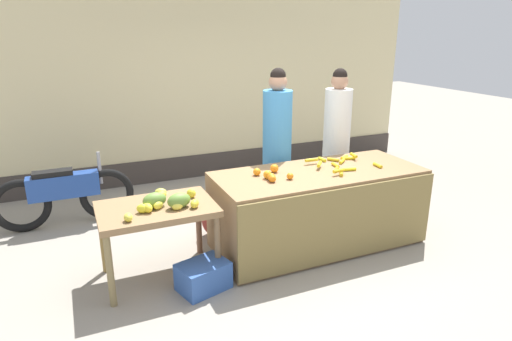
{
  "coord_description": "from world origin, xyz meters",
  "views": [
    {
      "loc": [
        -1.96,
        -3.8,
        2.29
      ],
      "look_at": [
        -0.23,
        0.15,
        0.89
      ],
      "focal_mm": 30.93,
      "sensor_mm": 36.0,
      "label": 1
    }
  ],
  "objects_px": {
    "vendor_woman_blue_shirt": "(277,148)",
    "parked_motorcycle": "(65,194)",
    "vendor_woman_white_shirt": "(336,140)",
    "produce_crate": "(203,276)",
    "produce_sack": "(217,217)"
  },
  "relations": [
    {
      "from": "vendor_woman_blue_shirt",
      "to": "parked_motorcycle",
      "type": "height_order",
      "value": "vendor_woman_blue_shirt"
    },
    {
      "from": "vendor_woman_blue_shirt",
      "to": "vendor_woman_white_shirt",
      "type": "xyz_separation_m",
      "value": [
        0.9,
        0.1,
        -0.02
      ]
    },
    {
      "from": "produce_crate",
      "to": "produce_sack",
      "type": "xyz_separation_m",
      "value": [
        0.47,
        0.99,
        0.1
      ]
    },
    {
      "from": "vendor_woman_white_shirt",
      "to": "parked_motorcycle",
      "type": "bearing_deg",
      "value": 165.96
    },
    {
      "from": "vendor_woman_blue_shirt",
      "to": "produce_crate",
      "type": "relative_size",
      "value": 4.25
    },
    {
      "from": "vendor_woman_blue_shirt",
      "to": "produce_sack",
      "type": "bearing_deg",
      "value": -173.63
    },
    {
      "from": "vendor_woman_white_shirt",
      "to": "parked_motorcycle",
      "type": "relative_size",
      "value": 1.14
    },
    {
      "from": "parked_motorcycle",
      "to": "produce_sack",
      "type": "height_order",
      "value": "parked_motorcycle"
    },
    {
      "from": "vendor_woman_blue_shirt",
      "to": "parked_motorcycle",
      "type": "xyz_separation_m",
      "value": [
        -2.37,
        0.92,
        -0.54
      ]
    },
    {
      "from": "vendor_woman_white_shirt",
      "to": "produce_sack",
      "type": "xyz_separation_m",
      "value": [
        -1.7,
        -0.19,
        -0.69
      ]
    },
    {
      "from": "produce_sack",
      "to": "vendor_woman_blue_shirt",
      "type": "bearing_deg",
      "value": 6.37
    },
    {
      "from": "vendor_woman_blue_shirt",
      "to": "parked_motorcycle",
      "type": "distance_m",
      "value": 2.6
    },
    {
      "from": "parked_motorcycle",
      "to": "vendor_woman_blue_shirt",
      "type": "bearing_deg",
      "value": -21.12
    },
    {
      "from": "produce_crate",
      "to": "produce_sack",
      "type": "relative_size",
      "value": 0.97
    },
    {
      "from": "vendor_woman_white_shirt",
      "to": "produce_crate",
      "type": "height_order",
      "value": "vendor_woman_white_shirt"
    }
  ]
}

